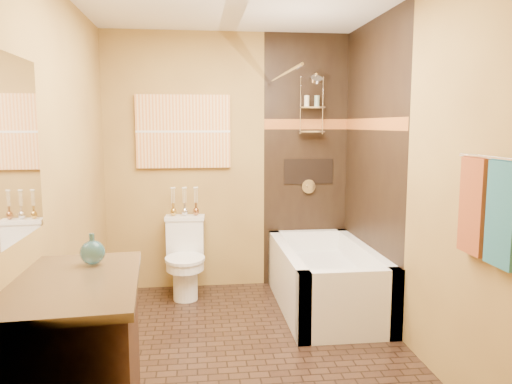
{
  "coord_description": "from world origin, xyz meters",
  "views": [
    {
      "loc": [
        -0.32,
        -3.41,
        1.61
      ],
      "look_at": [
        0.14,
        0.4,
        1.1
      ],
      "focal_mm": 35.0,
      "sensor_mm": 36.0,
      "label": 1
    }
  ],
  "objects": [
    {
      "name": "floor",
      "position": [
        0.0,
        0.0,
        0.0
      ],
      "size": [
        3.0,
        3.0,
        0.0
      ],
      "primitive_type": "plane",
      "color": "black",
      "rests_on": "ground"
    },
    {
      "name": "wall_left",
      "position": [
        -1.2,
        0.0,
        1.25
      ],
      "size": [
        0.02,
        3.0,
        2.5
      ],
      "primitive_type": "cube",
      "color": "#AA8A41",
      "rests_on": "floor"
    },
    {
      "name": "wall_right",
      "position": [
        1.2,
        0.0,
        1.25
      ],
      "size": [
        0.02,
        3.0,
        2.5
      ],
      "primitive_type": "cube",
      "color": "#AA8A41",
      "rests_on": "floor"
    },
    {
      "name": "wall_back",
      "position": [
        0.0,
        1.5,
        1.25
      ],
      "size": [
        2.4,
        0.02,
        2.5
      ],
      "primitive_type": "cube",
      "color": "#AA8A41",
      "rests_on": "floor"
    },
    {
      "name": "wall_front",
      "position": [
        0.0,
        -1.5,
        1.25
      ],
      "size": [
        2.4,
        0.02,
        2.5
      ],
      "primitive_type": "cube",
      "color": "#AA8A41",
      "rests_on": "floor"
    },
    {
      "name": "alcove_tile_back",
      "position": [
        0.78,
        1.49,
        1.25
      ],
      "size": [
        0.85,
        0.01,
        2.5
      ],
      "primitive_type": "cube",
      "color": "black",
      "rests_on": "wall_back"
    },
    {
      "name": "alcove_tile_right",
      "position": [
        1.19,
        0.75,
        1.25
      ],
      "size": [
        0.01,
        1.5,
        2.5
      ],
      "primitive_type": "cube",
      "color": "black",
      "rests_on": "wall_right"
    },
    {
      "name": "mosaic_band_back",
      "position": [
        0.78,
        1.48,
        1.62
      ],
      "size": [
        0.85,
        0.01,
        0.1
      ],
      "primitive_type": "cube",
      "color": "#9B481C",
      "rests_on": "alcove_tile_back"
    },
    {
      "name": "mosaic_band_right",
      "position": [
        1.18,
        0.75,
        1.62
      ],
      "size": [
        0.01,
        1.5,
        0.1
      ],
      "primitive_type": "cube",
      "color": "#9B481C",
      "rests_on": "alcove_tile_right"
    },
    {
      "name": "alcove_niche",
      "position": [
        0.8,
        1.48,
        1.15
      ],
      "size": [
        0.5,
        0.01,
        0.25
      ],
      "primitive_type": "cube",
      "color": "black",
      "rests_on": "alcove_tile_back"
    },
    {
      "name": "shower_fixtures",
      "position": [
        0.8,
        1.38,
        1.67
      ],
      "size": [
        0.24,
        0.33,
        1.16
      ],
      "color": "silver",
      "rests_on": "floor"
    },
    {
      "name": "curtain_rod",
      "position": [
        0.4,
        0.75,
        2.02
      ],
      "size": [
        0.03,
        1.55,
        0.03
      ],
      "primitive_type": "cylinder",
      "rotation": [
        1.57,
        0.0,
        0.0
      ],
      "color": "silver",
      "rests_on": "wall_back"
    },
    {
      "name": "towel_bar",
      "position": [
        1.15,
        -1.05,
        1.45
      ],
      "size": [
        0.02,
        0.55,
        0.02
      ],
      "primitive_type": "cylinder",
      "rotation": [
        1.57,
        0.0,
        0.0
      ],
      "color": "silver",
      "rests_on": "wall_right"
    },
    {
      "name": "towel_teal",
      "position": [
        1.16,
        -1.18,
        1.18
      ],
      "size": [
        0.05,
        0.22,
        0.52
      ],
      "primitive_type": "cube",
      "color": "#20556D",
      "rests_on": "towel_bar"
    },
    {
      "name": "towel_rust",
      "position": [
        1.16,
        -0.92,
        1.18
      ],
      "size": [
        0.05,
        0.22,
        0.52
      ],
      "primitive_type": "cube",
      "color": "maroon",
      "rests_on": "towel_bar"
    },
    {
      "name": "sunset_painting",
      "position": [
        -0.44,
        1.48,
        1.55
      ],
      "size": [
        0.9,
        0.04,
        0.7
      ],
      "primitive_type": "cube",
      "color": "orange",
      "rests_on": "wall_back"
    },
    {
      "name": "vanity_mirror",
      "position": [
        -1.19,
        -1.0,
        1.5
      ],
      "size": [
        0.01,
        1.0,
        0.9
      ],
      "primitive_type": "cube",
      "color": "white",
      "rests_on": "wall_left"
    },
    {
      "name": "bathtub",
      "position": [
        0.8,
        0.75,
        0.22
      ],
      "size": [
        0.8,
        1.5,
        0.55
      ],
      "color": "white",
      "rests_on": "floor"
    },
    {
      "name": "toilet",
      "position": [
        -0.44,
        1.22,
        0.37
      ],
      "size": [
        0.39,
        0.56,
        0.74
      ],
      "rotation": [
        0.0,
        0.0,
        -0.06
      ],
      "color": "white",
      "rests_on": "floor"
    },
    {
      "name": "vanity",
      "position": [
        -0.92,
        -1.0,
        0.44
      ],
      "size": [
        0.68,
        1.03,
        0.87
      ],
      "rotation": [
        0.0,
        0.0,
        0.08
      ],
      "color": "black",
      "rests_on": "floor"
    },
    {
      "name": "teal_bottle",
      "position": [
        -0.87,
        -0.74,
        0.96
      ],
      "size": [
        0.14,
        0.14,
        0.21
      ],
      "primitive_type": null,
      "rotation": [
        0.0,
        0.0,
        0.07
      ],
      "color": "#225866",
      "rests_on": "vanity"
    },
    {
      "name": "bud_vases",
      "position": [
        -0.44,
        1.39,
        0.89
      ],
      "size": [
        0.27,
        0.06,
        0.27
      ],
      "color": "gold",
      "rests_on": "toilet"
    }
  ]
}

